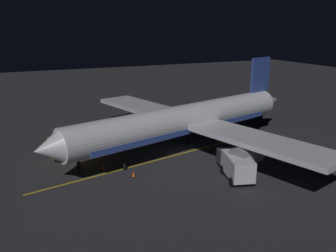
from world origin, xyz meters
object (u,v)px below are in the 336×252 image
at_px(ground_crew_worker, 78,161).
at_px(traffic_cone_near_left, 103,167).
at_px(traffic_cone_under_wing, 125,153).
at_px(traffic_cone_near_right, 134,174).
at_px(airliner, 188,120).
at_px(baggage_truck, 76,146).
at_px(catering_truck, 235,165).

xyz_separation_m(ground_crew_worker, traffic_cone_near_left, (-1.15, -2.28, -0.64)).
height_order(traffic_cone_near_left, traffic_cone_under_wing, same).
bearing_deg(traffic_cone_under_wing, ground_crew_worker, 110.62).
xyz_separation_m(traffic_cone_near_left, traffic_cone_near_right, (-2.99, -2.31, 0.00)).
bearing_deg(traffic_cone_near_right, ground_crew_worker, 47.95).
xyz_separation_m(airliner, baggage_truck, (3.93, 12.26, -2.57)).
bearing_deg(baggage_truck, traffic_cone_under_wing, -111.09).
distance_m(traffic_cone_near_left, traffic_cone_under_wing, 4.78).
height_order(ground_crew_worker, traffic_cone_under_wing, ground_crew_worker).
relative_size(traffic_cone_near_right, traffic_cone_under_wing, 1.00).
relative_size(ground_crew_worker, traffic_cone_near_right, 3.16).
distance_m(catering_truck, traffic_cone_under_wing, 13.29).
bearing_deg(traffic_cone_near_left, catering_truck, -122.39).
height_order(airliner, traffic_cone_near_right, airliner).
bearing_deg(airliner, ground_crew_worker, 90.91).
bearing_deg(airliner, baggage_truck, 72.24).
relative_size(baggage_truck, ground_crew_worker, 3.82).
bearing_deg(traffic_cone_near_left, baggage_truck, 17.61).
bearing_deg(ground_crew_worker, traffic_cone_near_right, -132.05).
height_order(traffic_cone_near_left, traffic_cone_near_right, same).
distance_m(catering_truck, ground_crew_worker, 16.10).
height_order(airliner, traffic_cone_near_left, airliner).
xyz_separation_m(baggage_truck, ground_crew_worker, (-4.13, 0.60, -0.38)).
height_order(baggage_truck, traffic_cone_near_right, baggage_truck).
xyz_separation_m(airliner, ground_crew_worker, (-0.20, 12.86, -2.95)).
relative_size(baggage_truck, catering_truck, 1.02).
bearing_deg(traffic_cone_near_right, traffic_cone_under_wing, -10.26).
distance_m(airliner, ground_crew_worker, 13.20).
xyz_separation_m(catering_truck, traffic_cone_near_left, (7.26, 11.45, -1.01)).
height_order(airliner, ground_crew_worker, airliner).
relative_size(airliner, ground_crew_worker, 20.40).
relative_size(airliner, traffic_cone_near_right, 64.54).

